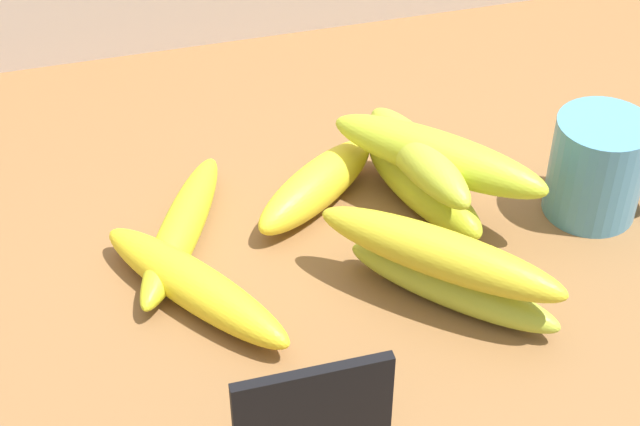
{
  "coord_description": "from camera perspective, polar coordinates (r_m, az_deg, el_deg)",
  "views": [
    {
      "loc": [
        -20.1,
        -60.16,
        61.11
      ],
      "look_at": [
        -3.57,
        0.73,
        8.0
      ],
      "focal_mm": 56.63,
      "sensor_mm": 36.0,
      "label": 1
    }
  ],
  "objects": [
    {
      "name": "banana_3",
      "position": [
        0.87,
        -7.83,
        -0.9
      ],
      "size": [
        11.71,
        19.26,
        3.39
      ],
      "primitive_type": "ellipsoid",
      "rotation": [
        0.0,
        0.0,
        1.12
      ],
      "color": "gold",
      "rests_on": "counter_top"
    },
    {
      "name": "coffee_mug",
      "position": [
        0.91,
        15.53,
        2.53
      ],
      "size": [
        9.72,
        8.22,
        9.38
      ],
      "color": "teal",
      "rests_on": "counter_top"
    },
    {
      "name": "banana_6",
      "position": [
        0.87,
        6.67,
        3.26
      ],
      "size": [
        17.08,
        17.31,
        4.24
      ],
      "primitive_type": "ellipsoid",
      "rotation": [
        0.0,
        0.0,
        2.35
      ],
      "color": "#B6C82D",
      "rests_on": "banana_2"
    },
    {
      "name": "banana_4",
      "position": [
        0.81,
        7.47,
        -4.13
      ],
      "size": [
        15.18,
        15.56,
        3.46
      ],
      "primitive_type": "ellipsoid",
      "rotation": [
        0.0,
        0.0,
        2.34
      ],
      "color": "#ACBA35",
      "rests_on": "counter_top"
    },
    {
      "name": "banana_1",
      "position": [
        0.81,
        -7.11,
        -4.1
      ],
      "size": [
        14.65,
        18.73,
        3.91
      ],
      "primitive_type": "ellipsoid",
      "rotation": [
        0.0,
        0.0,
        5.32
      ],
      "color": "yellow",
      "rests_on": "counter_top"
    },
    {
      "name": "banana_2",
      "position": [
        0.9,
        5.85,
        1.4
      ],
      "size": [
        8.71,
        16.15,
        4.14
      ],
      "primitive_type": "ellipsoid",
      "rotation": [
        0.0,
        0.0,
        1.88
      ],
      "color": "gold",
      "rests_on": "counter_top"
    },
    {
      "name": "chalkboard_sign",
      "position": [
        0.69,
        -0.39,
        -11.34
      ],
      "size": [
        11.0,
        1.8,
        8.4
      ],
      "color": "black",
      "rests_on": "counter_top"
    },
    {
      "name": "banana_5",
      "position": [
        0.79,
        6.79,
        -2.26
      ],
      "size": [
        17.68,
        16.98,
        3.91
      ],
      "primitive_type": "ellipsoid",
      "rotation": [
        0.0,
        0.0,
        2.39
      ],
      "color": "gold",
      "rests_on": "banana_4"
    },
    {
      "name": "banana_7",
      "position": [
        0.87,
        5.58,
        3.21
      ],
      "size": [
        6.92,
        15.76,
        3.83
      ],
      "primitive_type": "ellipsoid",
      "rotation": [
        0.0,
        0.0,
        1.78
      ],
      "color": "gold",
      "rests_on": "banana_2"
    },
    {
      "name": "banana_0",
      "position": [
        0.9,
        -0.2,
        1.55
      ],
      "size": [
        14.83,
        12.81,
        4.17
      ],
      "primitive_type": "ellipsoid",
      "rotation": [
        0.0,
        0.0,
        3.8
      ],
      "color": "yellow",
      "rests_on": "counter_top"
    },
    {
      "name": "counter_top",
      "position": [
        0.87,
        2.4,
        -3.18
      ],
      "size": [
        110.0,
        76.0,
        3.0
      ],
      "primitive_type": "cube",
      "color": "brown",
      "rests_on": "ground"
    }
  ]
}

